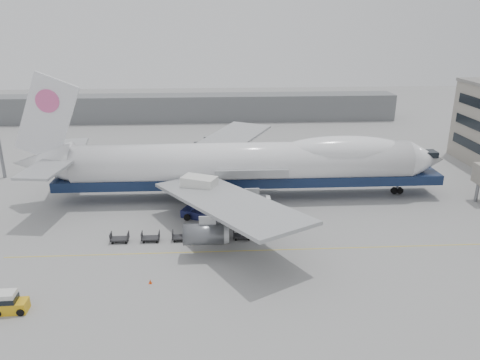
{
  "coord_description": "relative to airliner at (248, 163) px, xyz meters",
  "views": [
    {
      "loc": [
        -4.61,
        -57.28,
        27.49
      ],
      "look_at": [
        -0.9,
        6.0,
        5.02
      ],
      "focal_mm": 35.0,
      "sensor_mm": 36.0,
      "label": 1
    }
  ],
  "objects": [
    {
      "name": "baggage_tug",
      "position": [
        -25.38,
        -29.14,
        -4.65
      ],
      "size": [
        3.03,
        1.71,
        2.19
      ],
      "rotation": [
        0.0,
        0.0,
        0.03
      ],
      "color": "gold",
      "rests_on": "ground"
    },
    {
      "name": "ground",
      "position": [
        -0.64,
        -12.0,
        -5.62
      ],
      "size": [
        260.0,
        260.0,
        0.0
      ],
      "primitive_type": "plane",
      "color": "gray",
      "rests_on": "ground"
    },
    {
      "name": "airliner",
      "position": [
        0.0,
        0.0,
        0.0
      ],
      "size": [
        67.0,
        55.3,
        19.98
      ],
      "color": "white",
      "rests_on": "ground"
    },
    {
      "name": "dolly_2",
      "position": [
        -9.62,
        -14.69,
        -5.09
      ],
      "size": [
        2.3,
        1.35,
        1.3
      ],
      "color": "#2D2D30",
      "rests_on": "ground"
    },
    {
      "name": "catering_truck",
      "position": [
        -7.35,
        -7.48,
        -2.18
      ],
      "size": [
        5.67,
        4.89,
        6.13
      ],
      "rotation": [
        0.0,
        0.0,
        -0.43
      ],
      "color": "#191E4C",
      "rests_on": "ground"
    },
    {
      "name": "dolly_0",
      "position": [
        -17.47,
        -14.69,
        -5.09
      ],
      "size": [
        2.3,
        1.35,
        1.3
      ],
      "color": "#2D2D30",
      "rests_on": "ground"
    },
    {
      "name": "apron_line",
      "position": [
        -0.64,
        -18.0,
        -5.62
      ],
      "size": [
        60.0,
        0.15,
        0.01
      ],
      "primitive_type": "cube",
      "color": "gold",
      "rests_on": "ground"
    },
    {
      "name": "hangar",
      "position": [
        -10.64,
        58.0,
        -2.12
      ],
      "size": [
        110.0,
        8.0,
        7.0
      ],
      "primitive_type": "cube",
      "color": "slate",
      "rests_on": "ground"
    },
    {
      "name": "dolly_1",
      "position": [
        -13.55,
        -14.69,
        -5.09
      ],
      "size": [
        2.3,
        1.35,
        1.3
      ],
      "color": "#2D2D30",
      "rests_on": "ground"
    },
    {
      "name": "traffic_cone",
      "position": [
        -12.39,
        -24.8,
        -5.38
      ],
      "size": [
        0.35,
        0.35,
        0.52
      ],
      "rotation": [
        0.0,
        0.0,
        0.43
      ],
      "color": "#D83D0B",
      "rests_on": "ground"
    },
    {
      "name": "dolly_3",
      "position": [
        -5.7,
        -14.69,
        -5.09
      ],
      "size": [
        2.3,
        1.35,
        1.3
      ],
      "color": "#2D2D30",
      "rests_on": "ground"
    },
    {
      "name": "dolly_4",
      "position": [
        -1.78,
        -14.69,
        -5.09
      ],
      "size": [
        2.3,
        1.35,
        1.3
      ],
      "color": "#2D2D30",
      "rests_on": "ground"
    }
  ]
}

